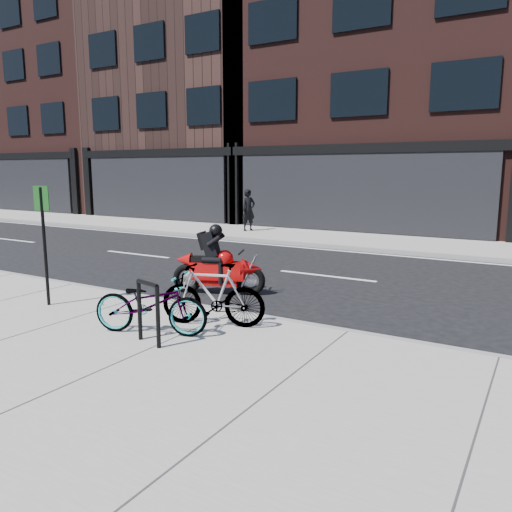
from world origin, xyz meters
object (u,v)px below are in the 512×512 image
Objects in this scene: bike_rack at (148,307)px; pedestrian at (249,210)px; motorcycle at (222,266)px; sign_post at (44,235)px; bicycle_front at (151,304)px; bicycle_rear at (213,294)px.

pedestrian reaches higher than bike_rack.
bike_rack is 3.38m from motorcycle.
sign_post is (-1.87, -2.63, 0.79)m from motorcycle.
sign_post is at bearing 65.35° from bicycle_front.
pedestrian is 0.78× the size of sign_post.
pedestrian reaches higher than motorcycle.
bicycle_front is at bearing -97.27° from motorcycle.
motorcycle is at bearing -4.50° from bicycle_front.
bike_rack is 1.13m from bicycle_rear.
pedestrian is at bearing 115.50° from bike_rack.
pedestrian reaches higher than bicycle_front.
pedestrian is at bearing 84.72° from sign_post.
bicycle_rear is at bearing -9.73° from sign_post.
bicycle_rear is at bearing -54.15° from bicycle_front.
sign_post reaches higher than bicycle_front.
bicycle_front is 1.05× the size of bicycle_rear.
motorcycle is 1.12× the size of pedestrian.
sign_post reaches higher than motorcycle.
bicycle_rear is at bearing -80.57° from motorcycle.
bike_rack is 0.42× the size of sign_post.
motorcycle is 9.54m from pedestrian.
motorcycle is at bearing -129.23° from pedestrian.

